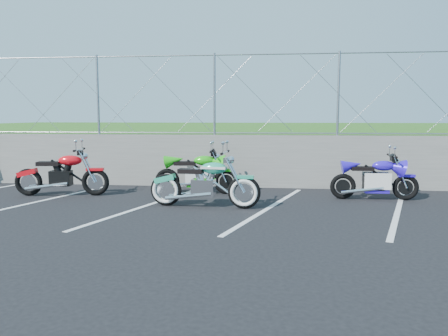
# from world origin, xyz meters

# --- Properties ---
(ground) EXTENTS (90.00, 90.00, 0.00)m
(ground) POSITION_xyz_m (0.00, 0.00, 0.00)
(ground) COLOR black
(ground) RESTS_ON ground
(retaining_wall) EXTENTS (30.00, 0.22, 1.30)m
(retaining_wall) POSITION_xyz_m (0.00, 3.50, 0.65)
(retaining_wall) COLOR slate
(retaining_wall) RESTS_ON ground
(grass_field) EXTENTS (30.00, 20.00, 1.30)m
(grass_field) POSITION_xyz_m (0.00, 13.50, 0.65)
(grass_field) COLOR #245216
(grass_field) RESTS_ON ground
(chain_link_fence) EXTENTS (28.00, 0.03, 2.00)m
(chain_link_fence) POSITION_xyz_m (0.00, 3.50, 2.30)
(chain_link_fence) COLOR gray
(chain_link_fence) RESTS_ON retaining_wall
(parking_lines) EXTENTS (18.29, 4.31, 0.01)m
(parking_lines) POSITION_xyz_m (1.20, 1.00, 0.00)
(parking_lines) COLOR silver
(parking_lines) RESTS_ON ground
(cruiser_turquoise) EXTENTS (2.20, 0.69, 1.09)m
(cruiser_turquoise) POSITION_xyz_m (1.17, 0.94, 0.44)
(cruiser_turquoise) COLOR black
(cruiser_turquoise) RESTS_ON ground
(naked_orange) EXTENTS (2.09, 0.71, 1.04)m
(naked_orange) POSITION_xyz_m (-2.18, 1.82, 0.45)
(naked_orange) COLOR black
(naked_orange) RESTS_ON ground
(sportbike_green) EXTENTS (1.93, 0.69, 1.00)m
(sportbike_green) POSITION_xyz_m (0.76, 2.40, 0.43)
(sportbike_green) COLOR black
(sportbike_green) RESTS_ON ground
(sportbike_blue) EXTENTS (1.84, 0.65, 0.95)m
(sportbike_blue) POSITION_xyz_m (4.63, 2.11, 0.41)
(sportbike_blue) COLOR black
(sportbike_blue) RESTS_ON ground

